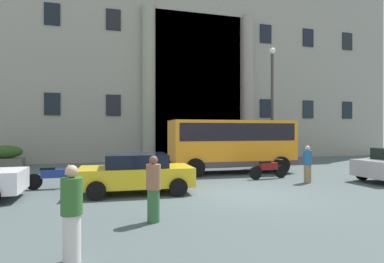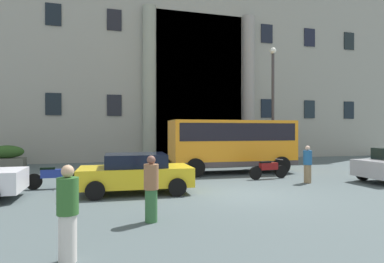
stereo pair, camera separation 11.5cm
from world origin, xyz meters
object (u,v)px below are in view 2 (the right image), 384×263
motorcycle_near_kerb (52,177)px  pedestrian_man_crossing (308,164)px  lamppost_plaza_centre (273,97)px  orange_minibus (232,142)px  pedestrian_woman_dark_dress (68,213)px  bus_stop_sign (289,141)px  parked_sedan_far (136,173)px  hedge_planter_west (6,157)px  pedestrian_man_red_shirt (151,189)px  hedge_planter_entrance_left (211,153)px  scooter_by_planter (268,169)px  hedge_planter_entrance_right (265,151)px

motorcycle_near_kerb → pedestrian_man_crossing: bearing=-9.7°
motorcycle_near_kerb → lamppost_plaza_centre: (12.22, 4.79, 3.89)m
orange_minibus → pedestrian_woman_dark_dress: (-7.17, -9.97, -0.81)m
bus_stop_sign → parked_sedan_far: (-9.87, -5.71, -0.87)m
motorcycle_near_kerb → hedge_planter_west: bearing=113.1°
hedge_planter_west → pedestrian_man_red_shirt: 14.74m
hedge_planter_entrance_left → parked_sedan_far: bearing=-123.3°
hedge_planter_entrance_left → pedestrian_man_crossing: size_ratio=0.94×
hedge_planter_entrance_left → pedestrian_man_crossing: pedestrian_man_crossing is taller
hedge_planter_entrance_left → pedestrian_man_red_shirt: pedestrian_man_red_shirt is taller
bus_stop_sign → orange_minibus: bearing=-160.9°
orange_minibus → pedestrian_man_red_shirt: bearing=-122.3°
hedge_planter_west → motorcycle_near_kerb: bearing=-65.5°
bus_stop_sign → hedge_planter_entrance_left: 5.27m
pedestrian_woman_dark_dress → pedestrian_man_red_shirt: bearing=-175.4°
scooter_by_planter → pedestrian_man_red_shirt: bearing=-144.0°
bus_stop_sign → scooter_by_planter: size_ratio=1.29×
hedge_planter_west → bus_stop_sign: bearing=-12.7°
orange_minibus → lamppost_plaza_centre: bearing=33.9°
orange_minibus → hedge_planter_west: orange_minibus is taller
hedge_planter_entrance_left → lamppost_plaza_centre: size_ratio=0.20×
hedge_planter_entrance_right → pedestrian_woman_dark_dress: pedestrian_woman_dark_dress is taller
bus_stop_sign → scooter_by_planter: (-3.67, -4.00, -1.13)m
parked_sedan_far → hedge_planter_entrance_left: bearing=59.0°
bus_stop_sign → scooter_by_planter: bus_stop_sign is taller
hedge_planter_entrance_right → pedestrian_woman_dark_dress: size_ratio=1.05×
hedge_planter_west → hedge_planter_entrance_right: bearing=0.5°
bus_stop_sign → pedestrian_man_crossing: (-2.62, -5.49, -0.80)m
parked_sedan_far → scooter_by_planter: (6.19, 1.70, -0.27)m
hedge_planter_west → scooter_by_planter: 14.89m
bus_stop_sign → hedge_planter_entrance_right: size_ratio=1.48×
bus_stop_sign → pedestrian_man_crossing: 6.14m
pedestrian_man_red_shirt → hedge_planter_entrance_right: bearing=171.8°
pedestrian_man_crossing → motorcycle_near_kerb: bearing=164.4°
parked_sedan_far → scooter_by_planter: 6.43m
orange_minibus → hedge_planter_west: bearing=158.5°
hedge_planter_entrance_right → pedestrian_woman_dark_dress: bearing=-128.0°
motorcycle_near_kerb → pedestrian_woman_dark_dress: pedestrian_woman_dark_dress is taller
scooter_by_planter → orange_minibus: bearing=101.2°
pedestrian_man_red_shirt → pedestrian_man_crossing: size_ratio=1.02×
orange_minibus → pedestrian_man_crossing: size_ratio=4.13×
pedestrian_man_crossing → pedestrian_woman_dark_dress: (-8.97, -6.01, 0.04)m
orange_minibus → pedestrian_man_red_shirt: size_ratio=4.04×
orange_minibus → pedestrian_woman_dark_dress: bearing=-123.6°
scooter_by_planter → pedestrian_man_red_shirt: (-6.20, -5.50, 0.36)m
scooter_by_planter → motorcycle_near_kerb: (-9.21, -0.00, -0.00)m
bus_stop_sign → motorcycle_near_kerb: bearing=-162.7°
hedge_planter_entrance_right → lamppost_plaza_centre: (-1.07, -3.07, 3.64)m
hedge_planter_west → pedestrian_man_crossing: bearing=-33.7°
scooter_by_planter → lamppost_plaza_centre: 6.86m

